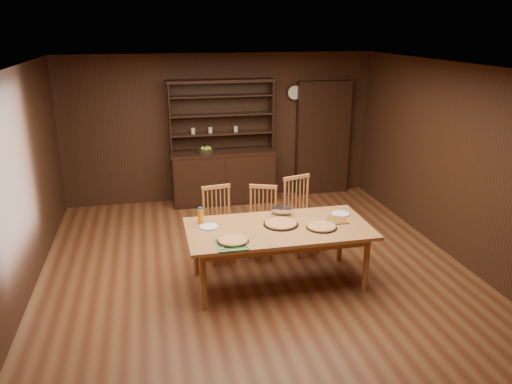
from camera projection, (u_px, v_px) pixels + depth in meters
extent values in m
plane|color=brown|center=(256.00, 271.00, 6.53)|extent=(6.00, 6.00, 0.00)
plane|color=beige|center=(256.00, 67.00, 5.70)|extent=(6.00, 6.00, 0.00)
plane|color=#321D10|center=(220.00, 128.00, 8.89)|extent=(5.50, 0.00, 5.50)
plane|color=#321D10|center=(351.00, 303.00, 3.34)|extent=(5.50, 0.00, 5.50)
plane|color=#321D10|center=(15.00, 191.00, 5.56)|extent=(0.00, 6.00, 6.00)
plane|color=#321D10|center=(457.00, 163.00, 6.67)|extent=(0.00, 6.00, 6.00)
cube|color=black|center=(223.00, 178.00, 8.92)|extent=(1.80, 0.50, 0.90)
cube|color=black|center=(223.00, 152.00, 8.77)|extent=(1.84, 0.52, 0.04)
cube|color=black|center=(220.00, 115.00, 8.78)|extent=(1.80, 0.02, 1.20)
cube|color=black|center=(169.00, 118.00, 8.46)|extent=(0.02, 0.32, 1.20)
cube|color=black|center=(271.00, 114.00, 8.82)|extent=(0.02, 0.32, 1.20)
cube|color=black|center=(221.00, 81.00, 8.45)|extent=(1.84, 0.34, 0.05)
cylinder|color=#B8B09C|center=(193.00, 131.00, 8.62)|extent=(0.07, 0.07, 0.10)
cylinder|color=#B8B09C|center=(210.00, 130.00, 8.68)|extent=(0.07, 0.07, 0.10)
cube|color=black|center=(323.00, 138.00, 9.26)|extent=(1.00, 0.18, 2.10)
cylinder|color=black|center=(294.00, 92.00, 8.93)|extent=(0.30, 0.04, 0.30)
cylinder|color=beige|center=(295.00, 93.00, 8.91)|extent=(0.24, 0.01, 0.24)
cube|color=#BD7C41|center=(279.00, 229.00, 6.00)|extent=(2.21, 1.10, 0.04)
cylinder|color=#BD7C41|center=(203.00, 281.00, 5.54)|extent=(0.07, 0.07, 0.71)
cylinder|color=#BD7C41|center=(196.00, 250.00, 6.31)|extent=(0.07, 0.07, 0.71)
cylinder|color=#BD7C41|center=(366.00, 264.00, 5.93)|extent=(0.07, 0.07, 0.71)
cylinder|color=#BD7C41|center=(340.00, 236.00, 6.71)|extent=(0.07, 0.07, 0.71)
cube|color=#BC7E40|center=(220.00, 231.00, 6.72)|extent=(0.47, 0.45, 0.04)
cylinder|color=#BC7E40|center=(213.00, 252.00, 6.60)|extent=(0.04, 0.04, 0.41)
cylinder|color=#BC7E40|center=(207.00, 243.00, 6.87)|extent=(0.04, 0.04, 0.41)
cylinder|color=#BC7E40|center=(235.00, 248.00, 6.71)|extent=(0.04, 0.04, 0.41)
cylinder|color=#BC7E40|center=(229.00, 240.00, 6.97)|extent=(0.04, 0.04, 0.41)
cube|color=#BC7E40|center=(216.00, 187.00, 6.68)|extent=(0.40, 0.09, 0.05)
cube|color=#BC7E40|center=(261.00, 228.00, 6.83)|extent=(0.52, 0.50, 0.04)
cylinder|color=#BC7E40|center=(249.00, 246.00, 6.78)|extent=(0.03, 0.03, 0.39)
cylinder|color=#BC7E40|center=(252.00, 238.00, 7.05)|extent=(0.03, 0.03, 0.39)
cylinder|color=#BC7E40|center=(271.00, 248.00, 6.74)|extent=(0.03, 0.03, 0.39)
cylinder|color=#BC7E40|center=(274.00, 239.00, 7.01)|extent=(0.03, 0.03, 0.39)
cube|color=#BC7E40|center=(263.00, 187.00, 6.80)|extent=(0.37, 0.17, 0.05)
cube|color=#BC7E40|center=(303.00, 222.00, 6.95)|extent=(0.54, 0.53, 0.04)
cylinder|color=#BC7E40|center=(298.00, 244.00, 6.82)|extent=(0.04, 0.04, 0.43)
cylinder|color=#BC7E40|center=(286.00, 236.00, 7.08)|extent=(0.04, 0.04, 0.43)
cylinder|color=#BC7E40|center=(318.00, 239.00, 6.97)|extent=(0.04, 0.04, 0.43)
cylinder|color=#BC7E40|center=(306.00, 231.00, 7.23)|extent=(0.04, 0.04, 0.43)
cube|color=#BC7E40|center=(297.00, 177.00, 6.91)|extent=(0.41, 0.15, 0.05)
cylinder|color=black|center=(233.00, 241.00, 5.59)|extent=(0.36, 0.36, 0.01)
cylinder|color=#E3A361|center=(233.00, 240.00, 5.59)|extent=(0.33, 0.33, 0.02)
torus|color=gold|center=(233.00, 240.00, 5.59)|extent=(0.34, 0.34, 0.03)
cylinder|color=black|center=(322.00, 227.00, 5.97)|extent=(0.37, 0.37, 0.01)
cylinder|color=#E3A361|center=(322.00, 226.00, 5.97)|extent=(0.34, 0.34, 0.02)
torus|color=gold|center=(322.00, 226.00, 5.97)|extent=(0.35, 0.35, 0.03)
cylinder|color=black|center=(281.00, 224.00, 6.06)|extent=(0.43, 0.43, 0.01)
cylinder|color=#E3A361|center=(281.00, 223.00, 6.06)|extent=(0.39, 0.39, 0.02)
torus|color=gold|center=(281.00, 223.00, 6.06)|extent=(0.40, 0.40, 0.03)
cylinder|color=white|center=(209.00, 227.00, 5.99)|extent=(0.24, 0.24, 0.01)
torus|color=#2F418D|center=(209.00, 226.00, 5.99)|extent=(0.24, 0.24, 0.01)
cylinder|color=white|center=(340.00, 214.00, 6.39)|extent=(0.24, 0.24, 0.01)
torus|color=#2F418D|center=(340.00, 214.00, 6.39)|extent=(0.24, 0.24, 0.01)
cube|color=white|center=(282.00, 211.00, 6.37)|extent=(0.29, 0.25, 0.10)
cylinder|color=orange|center=(200.00, 217.00, 6.07)|extent=(0.07, 0.07, 0.18)
cylinder|color=#163FB7|center=(200.00, 209.00, 6.04)|extent=(0.04, 0.04, 0.03)
cube|color=red|center=(339.00, 221.00, 6.16)|extent=(0.20, 0.20, 0.01)
cube|color=red|center=(335.00, 219.00, 6.21)|extent=(0.30, 0.30, 0.02)
cylinder|color=black|center=(206.00, 151.00, 8.65)|extent=(0.29, 0.29, 0.06)
sphere|color=#93B831|center=(203.00, 149.00, 8.62)|extent=(0.08, 0.08, 0.08)
sphere|color=#93B831|center=(207.00, 148.00, 8.67)|extent=(0.08, 0.08, 0.08)
sphere|color=#93B831|center=(206.00, 149.00, 8.58)|extent=(0.08, 0.08, 0.08)
sphere|color=#93B831|center=(209.00, 149.00, 8.62)|extent=(0.08, 0.08, 0.08)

